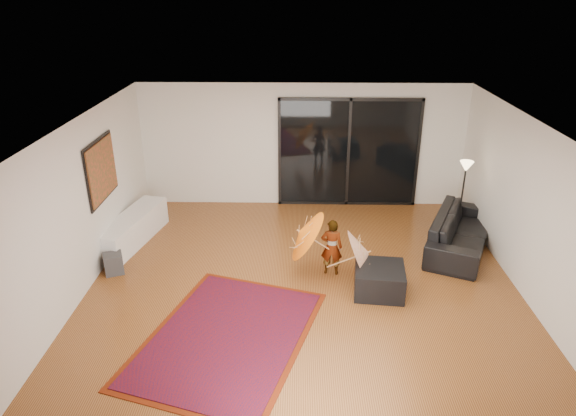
{
  "coord_description": "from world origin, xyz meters",
  "views": [
    {
      "loc": [
        -0.11,
        -7.24,
        4.58
      ],
      "look_at": [
        -0.26,
        0.69,
        1.1
      ],
      "focal_mm": 32.0,
      "sensor_mm": 36.0,
      "label": 1
    }
  ],
  "objects_px": {
    "media_console": "(133,229)",
    "child": "(332,247)",
    "sofa": "(461,231)",
    "ottoman": "(379,280)"
  },
  "relations": [
    {
      "from": "sofa",
      "to": "ottoman",
      "type": "distance_m",
      "value": 2.32
    },
    {
      "from": "media_console",
      "to": "child",
      "type": "height_order",
      "value": "child"
    },
    {
      "from": "media_console",
      "to": "ottoman",
      "type": "bearing_deg",
      "value": -8.37
    },
    {
      "from": "sofa",
      "to": "child",
      "type": "height_order",
      "value": "child"
    },
    {
      "from": "media_console",
      "to": "ottoman",
      "type": "xyz_separation_m",
      "value": [
        4.47,
        -1.66,
        -0.05
      ]
    },
    {
      "from": "sofa",
      "to": "ottoman",
      "type": "xyz_separation_m",
      "value": [
        -1.73,
        -1.54,
        -0.12
      ]
    },
    {
      "from": "media_console",
      "to": "child",
      "type": "xyz_separation_m",
      "value": [
        3.73,
        -1.08,
        0.22
      ]
    },
    {
      "from": "ottoman",
      "to": "child",
      "type": "distance_m",
      "value": 0.98
    },
    {
      "from": "media_console",
      "to": "child",
      "type": "bearing_deg",
      "value": -4.17
    },
    {
      "from": "media_console",
      "to": "sofa",
      "type": "relative_size",
      "value": 0.86
    }
  ]
}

